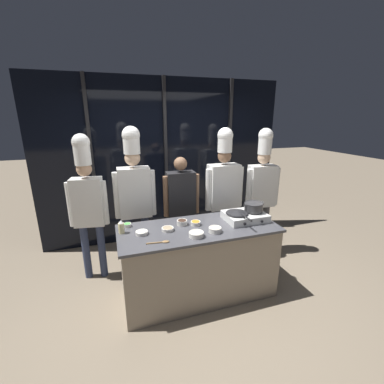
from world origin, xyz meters
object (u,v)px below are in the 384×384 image
Objects in this scene: prep_bowl_bean_sprouts at (142,232)px; frying_pan at (237,212)px; chef_sous at (135,190)px; chef_line at (224,186)px; serving_spoon_slotted at (162,242)px; person_guest at (181,201)px; chef_head at (87,197)px; prep_bowl_mushrooms at (168,229)px; portable_stove at (245,216)px; prep_bowl_scallions at (127,225)px; squeeze_bottle_oil at (121,227)px; prep_bowl_noodles at (196,234)px; prep_bowl_chicken at (215,229)px; chef_pastry at (262,184)px; stock_pot at (254,207)px; prep_bowl_carrots at (196,223)px; prep_bowl_soy_glaze at (182,222)px.

frying_pan is at bearing 0.16° from prep_bowl_bean_sprouts.
chef_sous reaches higher than chef_line.
chef_line is (1.10, 0.95, 0.24)m from serving_spoon_slotted.
chef_line is (0.63, -0.04, 0.17)m from person_guest.
chef_line reaches higher than chef_head.
prep_bowl_mushrooms is at bearing 66.20° from serving_spoon_slotted.
portable_stove is at bearing 0.35° from prep_bowl_bean_sprouts.
serving_spoon_slotted is at bearing -59.06° from prep_bowl_scallions.
chef_line is at bearing 22.08° from squeeze_bottle_oil.
chef_head is (-0.43, 0.48, 0.22)m from prep_bowl_scallions.
person_guest is (0.63, 0.01, -0.22)m from chef_sous.
frying_pan is at bearing 21.84° from prep_bowl_noodles.
chef_pastry is (1.13, 0.87, 0.21)m from prep_bowl_chicken.
squeeze_bottle_oil is at bearing 176.52° from portable_stove.
prep_bowl_chicken is at bearing -157.30° from portable_stove.
frying_pan is at bearing -0.09° from prep_bowl_mushrooms.
person_guest is at bearing 134.78° from stock_pot.
stock_pot reaches higher than prep_bowl_scallions.
chef_line is at bearing 40.74° from serving_spoon_slotted.
squeeze_bottle_oil is (-1.45, 0.09, 0.02)m from portable_stove.
squeeze_bottle_oil is (-1.34, 0.09, -0.05)m from frying_pan.
prep_bowl_mushrooms and prep_bowl_bean_sprouts have the same top height.
chef_sous is 1.26× the size of person_guest.
prep_bowl_chicken is at bearing 59.04° from chef_line.
chef_sous reaches higher than prep_bowl_carrots.
prep_bowl_chicken is at bearing -14.06° from prep_bowl_bean_sprouts.
prep_bowl_mushrooms is 0.28m from serving_spoon_slotted.
chef_pastry is (0.63, -0.02, -0.00)m from chef_line.
chef_line reaches higher than prep_bowl_soy_glaze.
chef_pastry reaches higher than prep_bowl_mushrooms.
chef_head is 1.84m from chef_line.
prep_bowl_noodles is 0.08× the size of chef_line.
frying_pan reaches higher than prep_bowl_bean_sprouts.
chef_line reaches higher than squeeze_bottle_oil.
chef_line reaches higher than person_guest.
prep_bowl_scallions is at bearing 117.48° from prep_bowl_bean_sprouts.
prep_bowl_noodles is (0.54, -0.24, 0.01)m from prep_bowl_bean_sprouts.
serving_spoon_slotted is at bearing 32.94° from chef_pastry.
stock_pot is at bearing 0.18° from prep_bowl_mushrooms.
prep_bowl_mushrooms is (-0.34, -0.05, -0.01)m from prep_bowl_carrots.
prep_bowl_bean_sprouts is 0.95× the size of prep_bowl_chicken.
prep_bowl_scallions is at bearing 65.09° from squeeze_bottle_oil.
stock_pot is at bearing 95.89° from chef_line.
chef_head is at bearing -2.67° from chef_line.
prep_bowl_mushrooms is at bearing -179.82° from stock_pot.
prep_bowl_carrots is at bearing -14.82° from prep_bowl_scallions.
squeeze_bottle_oil is at bearing 176.78° from stock_pot.
chef_line reaches higher than frying_pan.
chef_sous is (-0.46, 0.61, 0.26)m from prep_bowl_soy_glaze.
prep_bowl_soy_glaze is 0.06× the size of chef_line.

